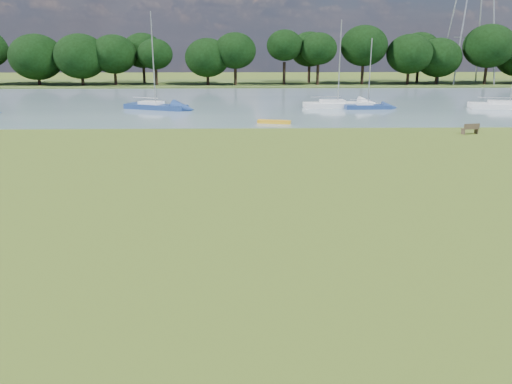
{
  "coord_description": "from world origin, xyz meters",
  "views": [
    {
      "loc": [
        -2.12,
        -21.12,
        7.09
      ],
      "look_at": [
        -1.62,
        -2.0,
        1.38
      ],
      "focal_mm": 35.0,
      "sensor_mm": 36.0,
      "label": 1
    }
  ],
  "objects_px": {
    "kayak": "(274,122)",
    "sailboat_1": "(155,104)",
    "riverbank_bench": "(471,129)",
    "sailboat_0": "(367,105)",
    "sailboat_6": "(337,103)",
    "sailboat_2": "(509,104)"
  },
  "relations": [
    {
      "from": "kayak",
      "to": "sailboat_1",
      "type": "bearing_deg",
      "value": 153.92
    },
    {
      "from": "kayak",
      "to": "sailboat_1",
      "type": "xyz_separation_m",
      "value": [
        -12.65,
        10.65,
        0.37
      ]
    },
    {
      "from": "riverbank_bench",
      "to": "sailboat_1",
      "type": "bearing_deg",
      "value": 138.04
    },
    {
      "from": "kayak",
      "to": "sailboat_0",
      "type": "bearing_deg",
      "value": 56.83
    },
    {
      "from": "riverbank_bench",
      "to": "sailboat_0",
      "type": "xyz_separation_m",
      "value": [
        -4.58,
        16.04,
        0.06
      ]
    },
    {
      "from": "sailboat_6",
      "to": "kayak",
      "type": "bearing_deg",
      "value": -127.78
    },
    {
      "from": "sailboat_2",
      "to": "riverbank_bench",
      "type": "bearing_deg",
      "value": -113.15
    },
    {
      "from": "sailboat_0",
      "to": "sailboat_1",
      "type": "height_order",
      "value": "sailboat_1"
    },
    {
      "from": "sailboat_2",
      "to": "sailboat_6",
      "type": "relative_size",
      "value": 1.07
    },
    {
      "from": "kayak",
      "to": "sailboat_2",
      "type": "distance_m",
      "value": 28.96
    },
    {
      "from": "sailboat_2",
      "to": "sailboat_1",
      "type": "bearing_deg",
      "value": -168.18
    },
    {
      "from": "kayak",
      "to": "sailboat_6",
      "type": "xyz_separation_m",
      "value": [
        7.93,
        11.76,
        0.35
      ]
    },
    {
      "from": "riverbank_bench",
      "to": "kayak",
      "type": "xyz_separation_m",
      "value": [
        -15.65,
        5.78,
        -0.24
      ]
    },
    {
      "from": "sailboat_2",
      "to": "sailboat_6",
      "type": "xyz_separation_m",
      "value": [
        -19.17,
        1.55,
        0.01
      ]
    },
    {
      "from": "kayak",
      "to": "sailboat_2",
      "type": "height_order",
      "value": "sailboat_2"
    },
    {
      "from": "riverbank_bench",
      "to": "sailboat_0",
      "type": "height_order",
      "value": "sailboat_0"
    },
    {
      "from": "kayak",
      "to": "sailboat_0",
      "type": "xyz_separation_m",
      "value": [
        11.07,
        10.26,
        0.3
      ]
    },
    {
      "from": "sailboat_1",
      "to": "kayak",
      "type": "bearing_deg",
      "value": -18.13
    },
    {
      "from": "kayak",
      "to": "sailboat_6",
      "type": "bearing_deg",
      "value": 70.03
    },
    {
      "from": "sailboat_2",
      "to": "sailboat_6",
      "type": "distance_m",
      "value": 19.23
    },
    {
      "from": "riverbank_bench",
      "to": "sailboat_6",
      "type": "distance_m",
      "value": 19.17
    },
    {
      "from": "riverbank_bench",
      "to": "kayak",
      "type": "height_order",
      "value": "riverbank_bench"
    }
  ]
}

